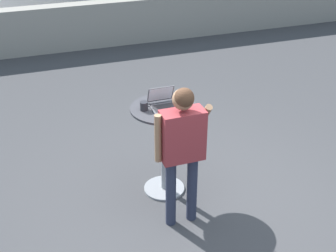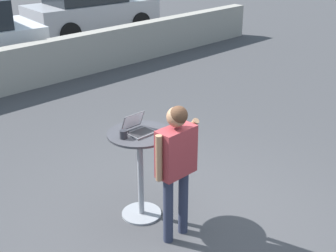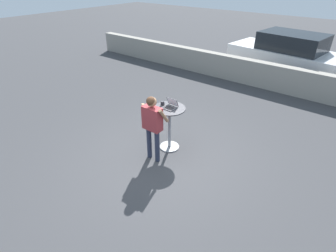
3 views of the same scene
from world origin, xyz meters
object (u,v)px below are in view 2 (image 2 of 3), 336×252
Objects in this scene: laptop at (138,129)px; parked_car_further_down at (91,9)px; coffee_mug at (124,134)px; standing_person at (176,157)px; cafe_table at (140,162)px.

parked_car_further_down is (5.45, 8.47, -0.34)m from laptop.
standing_person is (0.21, -0.61, -0.14)m from coffee_mug.
cafe_table is at bearing 89.07° from standing_person.
laptop is at bearing 90.76° from cafe_table.
parked_car_further_down reaches higher than cafe_table.
standing_person is at bearing -90.89° from laptop.
standing_person reaches higher than coffee_mug.
standing_person is at bearing -70.99° from coffee_mug.
laptop is 0.07× the size of parked_car_further_down.
cafe_table is 10.08m from parked_car_further_down.
coffee_mug is at bearing -179.00° from laptop.
cafe_table is at bearing -89.24° from laptop.
cafe_table is at bearing -122.73° from parked_car_further_down.
laptop is at bearing 1.00° from coffee_mug.
cafe_table is 0.66m from standing_person.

